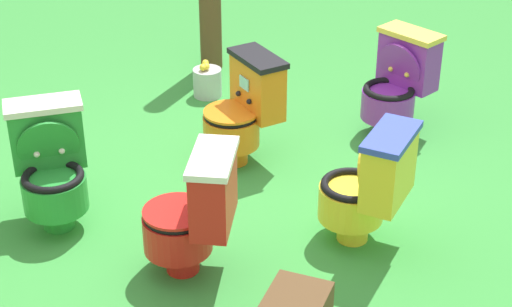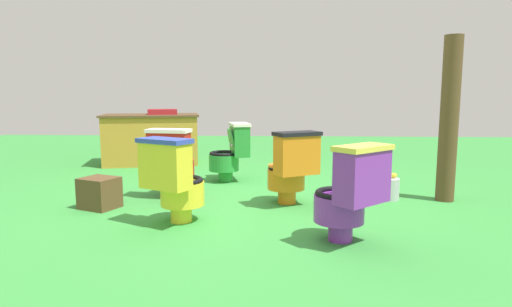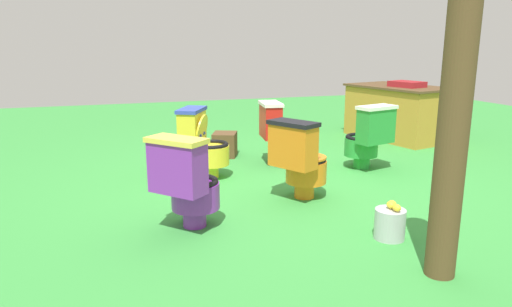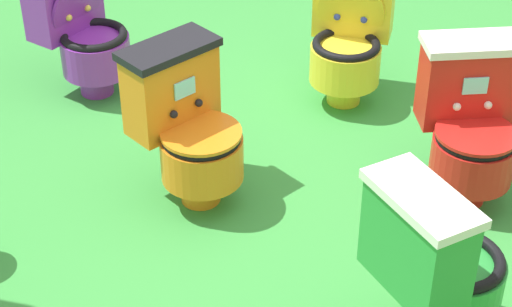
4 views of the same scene
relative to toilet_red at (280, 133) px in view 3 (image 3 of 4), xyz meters
The scene contains 10 objects.
ground 0.84m from the toilet_red, 17.48° to the right, with size 14.00×14.00×0.00m, color green.
toilet_red is the anchor object (origin of this frame).
toilet_orange 1.25m from the toilet_red, 12.81° to the right, with size 0.59×0.62×0.73m.
toilet_purple 2.10m from the toilet_red, 40.19° to the right, with size 0.63×0.63×0.73m.
toilet_green 0.98m from the toilet_red, 58.18° to the left, with size 0.58×0.51×0.73m.
toilet_yellow 0.98m from the toilet_red, 75.76° to the right, with size 0.59×0.62×0.73m.
vendor_table 2.36m from the toilet_red, 111.91° to the left, with size 1.61×1.16×0.85m.
wooden_post 2.83m from the toilet_red, ahead, with size 0.18×0.18×1.65m, color brown.
small_crate 0.81m from the toilet_red, 139.95° to the right, with size 0.32×0.28×0.29m, color brown.
lemon_bucket 2.25m from the toilet_red, ahead, with size 0.22×0.22×0.28m.
Camera 3 is at (4.22, -1.70, 1.38)m, focal length 33.02 mm.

